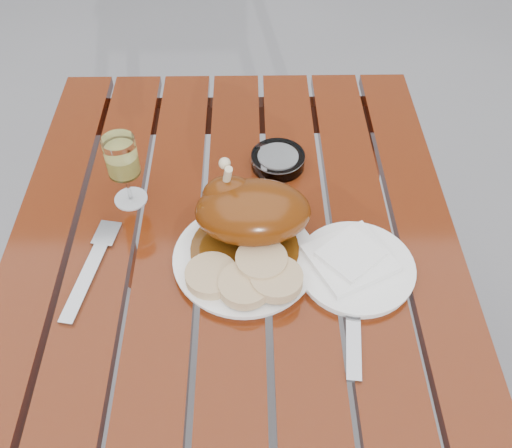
{
  "coord_description": "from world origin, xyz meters",
  "views": [
    {
      "loc": [
        0.03,
        -0.57,
        1.52
      ],
      "look_at": [
        0.04,
        0.1,
        0.78
      ],
      "focal_mm": 40.0,
      "sensor_mm": 36.0,
      "label": 1
    }
  ],
  "objects": [
    {
      "name": "ashtray",
      "position": [
        0.09,
        0.28,
        0.76
      ],
      "size": [
        0.13,
        0.13,
        0.03
      ],
      "primitive_type": "cylinder",
      "rotation": [
        0.0,
        0.0,
        0.29
      ],
      "color": "#B2B7BC",
      "rests_on": "table"
    },
    {
      "name": "fork",
      "position": [
        -0.24,
        0.01,
        0.75
      ],
      "size": [
        0.06,
        0.2,
        0.01
      ],
      "primitive_type": "cube",
      "rotation": [
        0.0,
        0.0,
        -0.18
      ],
      "color": "gray",
      "rests_on": "table"
    },
    {
      "name": "roast_duck",
      "position": [
        0.03,
        0.09,
        0.82
      ],
      "size": [
        0.21,
        0.2,
        0.14
      ],
      "color": "#522B09",
      "rests_on": "dinner_plate"
    },
    {
      "name": "knife",
      "position": [
        0.19,
        -0.07,
        0.75
      ],
      "size": [
        0.05,
        0.24,
        0.01
      ],
      "primitive_type": "cube",
      "rotation": [
        0.0,
        0.0,
        -0.12
      ],
      "color": "gray",
      "rests_on": "table"
    },
    {
      "name": "table",
      "position": [
        0.0,
        0.0,
        0.38
      ],
      "size": [
        0.8,
        1.2,
        0.75
      ],
      "primitive_type": "cube",
      "color": "#61260B",
      "rests_on": "ground"
    },
    {
      "name": "dinner_plate",
      "position": [
        0.02,
        0.04,
        0.76
      ],
      "size": [
        0.29,
        0.29,
        0.02
      ],
      "primitive_type": "cylinder",
      "rotation": [
        0.0,
        0.0,
        0.23
      ],
      "color": "white",
      "rests_on": "table"
    },
    {
      "name": "bread_dumplings",
      "position": [
        0.03,
        -0.02,
        0.78
      ],
      "size": [
        0.19,
        0.13,
        0.03
      ],
      "color": "tan",
      "rests_on": "dinner_plate"
    },
    {
      "name": "side_plate",
      "position": [
        0.21,
        0.01,
        0.76
      ],
      "size": [
        0.24,
        0.24,
        0.02
      ],
      "primitive_type": "cylinder",
      "rotation": [
        0.0,
        0.0,
        0.24
      ],
      "color": "white",
      "rests_on": "table"
    },
    {
      "name": "napkin",
      "position": [
        0.2,
        0.02,
        0.77
      ],
      "size": [
        0.17,
        0.16,
        0.01
      ],
      "primitive_type": "cube",
      "rotation": [
        0.0,
        0.0,
        0.46
      ],
      "color": "white",
      "rests_on": "side_plate"
    },
    {
      "name": "wine_glass",
      "position": [
        -0.2,
        0.19,
        0.82
      ],
      "size": [
        0.07,
        0.07,
        0.15
      ],
      "primitive_type": "cylinder",
      "rotation": [
        0.0,
        0.0,
        -0.18
      ],
      "color": "#C7C45A",
      "rests_on": "table"
    },
    {
      "name": "ground",
      "position": [
        0.0,
        0.0,
        0.0
      ],
      "size": [
        60.0,
        60.0,
        0.0
      ],
      "primitive_type": "plane",
      "color": "slate",
      "rests_on": "ground"
    }
  ]
}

